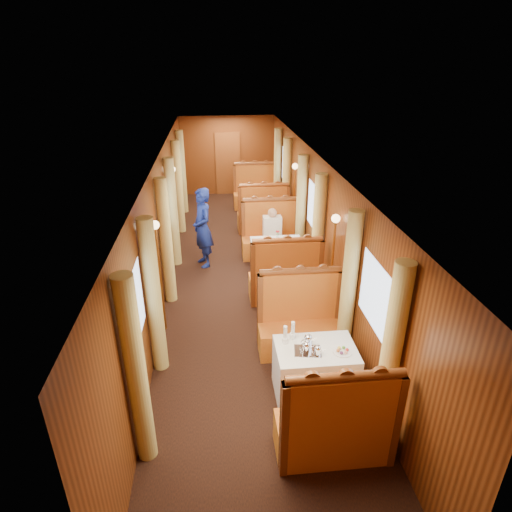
{
  "coord_description": "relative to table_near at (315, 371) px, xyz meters",
  "views": [
    {
      "loc": [
        -0.48,
        -7.91,
        4.21
      ],
      "look_at": [
        0.19,
        -1.25,
        1.05
      ],
      "focal_mm": 30.0,
      "sensor_mm": 36.0,
      "label": 1
    }
  ],
  "objects": [
    {
      "name": "cup_outboard",
      "position": [
        -0.27,
        0.24,
        0.48
      ],
      "size": [
        0.08,
        0.08,
        0.26
      ],
      "rotation": [
        0.0,
        0.0,
        0.04
      ],
      "color": "white",
      "rests_on": "table_near"
    },
    {
      "name": "steward",
      "position": [
        -1.51,
        4.16,
        0.49
      ],
      "size": [
        0.61,
        0.74,
        1.73
      ],
      "primitive_type": "imported",
      "rotation": [
        0.0,
        0.0,
        -1.22
      ],
      "color": "navy",
      "rests_on": "floor"
    },
    {
      "name": "wall_far",
      "position": [
        -0.75,
        9.5,
        0.88
      ],
      "size": [
        3.0,
        0.01,
        2.5
      ],
      "primitive_type": null,
      "rotation": [
        1.57,
        0.0,
        0.0
      ],
      "color": "brown",
      "rests_on": "floor"
    },
    {
      "name": "wall_left",
      "position": [
        -2.25,
        3.5,
        0.88
      ],
      "size": [
        0.01,
        12.0,
        2.5
      ],
      "primitive_type": null,
      "rotation": [
        1.57,
        0.0,
        1.57
      ],
      "color": "brown",
      "rests_on": "floor"
    },
    {
      "name": "curtain_left_near_b",
      "position": [
        -2.13,
        0.78,
        0.8
      ],
      "size": [
        0.22,
        0.22,
        2.35
      ],
      "primitive_type": "cylinder",
      "color": "#D5C36D",
      "rests_on": "floor"
    },
    {
      "name": "sconce_right_fore",
      "position": [
        0.65,
        1.75,
        1.01
      ],
      "size": [
        0.14,
        0.14,
        1.95
      ],
      "color": "#BF8C3F",
      "rests_on": "floor"
    },
    {
      "name": "banquette_mid_fwd",
      "position": [
        0.0,
        2.49,
        0.05
      ],
      "size": [
        1.3,
        0.55,
        1.34
      ],
      "color": "#AD3913",
      "rests_on": "floor"
    },
    {
      "name": "curtain_right_far_b",
      "position": [
        0.63,
        7.78,
        0.8
      ],
      "size": [
        0.22,
        0.22,
        2.35
      ],
      "primitive_type": "cylinder",
      "color": "#D5C36D",
      "rests_on": "floor"
    },
    {
      "name": "passenger",
      "position": [
        -0.0,
        4.24,
        0.37
      ],
      "size": [
        0.4,
        0.44,
        0.76
      ],
      "color": "beige",
      "rests_on": "banquette_mid_aft"
    },
    {
      "name": "curtain_right_far_a",
      "position": [
        0.63,
        6.22,
        0.8
      ],
      "size": [
        0.22,
        0.22,
        2.35
      ],
      "primitive_type": "cylinder",
      "color": "#D5C36D",
      "rests_on": "floor"
    },
    {
      "name": "banquette_near_aft",
      "position": [
        0.0,
        1.01,
        0.05
      ],
      "size": [
        1.3,
        0.55,
        1.34
      ],
      "color": "#AD3913",
      "rests_on": "floor"
    },
    {
      "name": "banquette_near_fwd",
      "position": [
        0.0,
        -1.01,
        0.05
      ],
      "size": [
        1.3,
        0.55,
        1.34
      ],
      "color": "#AD3913",
      "rests_on": "floor"
    },
    {
      "name": "sconce_left_aft",
      "position": [
        -2.15,
        5.25,
        1.01
      ],
      "size": [
        0.14,
        0.14,
        1.95
      ],
      "color": "#BF8C3F",
      "rests_on": "floor"
    },
    {
      "name": "teapot_right",
      "position": [
        -0.02,
        -0.14,
        0.43
      ],
      "size": [
        0.15,
        0.12,
        0.11
      ],
      "primitive_type": null,
      "rotation": [
        0.0,
        0.0,
        -0.09
      ],
      "color": "silver",
      "rests_on": "tea_tray"
    },
    {
      "name": "curtain_left_mid_a",
      "position": [
        -2.13,
        2.72,
        0.8
      ],
      "size": [
        0.22,
        0.22,
        2.35
      ],
      "primitive_type": "cylinder",
      "color": "#D5C36D",
      "rests_on": "floor"
    },
    {
      "name": "curtain_right_near_a",
      "position": [
        0.63,
        -0.78,
        0.8
      ],
      "size": [
        0.22,
        0.22,
        2.35
      ],
      "primitive_type": "cylinder",
      "color": "#D5C36D",
      "rests_on": "floor"
    },
    {
      "name": "table_far",
      "position": [
        0.0,
        7.0,
        0.0
      ],
      "size": [
        1.05,
        0.72,
        0.75
      ],
      "primitive_type": "cube",
      "color": "white",
      "rests_on": "floor"
    },
    {
      "name": "table_near",
      "position": [
        0.0,
        0.0,
        0.0
      ],
      "size": [
        1.05,
        0.72,
        0.75
      ],
      "primitive_type": "cube",
      "color": "white",
      "rests_on": "floor"
    },
    {
      "name": "curtain_left_far_a",
      "position": [
        -2.13,
        6.22,
        0.8
      ],
      "size": [
        0.22,
        0.22,
        2.35
      ],
      "primitive_type": "cylinder",
      "color": "#D5C36D",
      "rests_on": "floor"
    },
    {
      "name": "cup_inboard",
      "position": [
        -0.39,
        0.15,
        0.48
      ],
      "size": [
        0.08,
        0.08,
        0.26
      ],
      "rotation": [
        0.0,
        0.0,
        0.32
      ],
      "color": "white",
      "rests_on": "table_near"
    },
    {
      "name": "banquette_far_fwd",
      "position": [
        0.0,
        5.99,
        0.05
      ],
      "size": [
        1.3,
        0.55,
        1.34
      ],
      "color": "#AD3913",
      "rests_on": "floor"
    },
    {
      "name": "ceiling",
      "position": [
        -0.75,
        3.5,
        2.12
      ],
      "size": [
        3.0,
        12.0,
        0.01
      ],
      "primitive_type": null,
      "rotation": [
        3.14,
        0.0,
        0.0
      ],
      "color": "silver",
      "rests_on": "wall_left"
    },
    {
      "name": "tea_tray",
      "position": [
        -0.13,
        -0.06,
        0.38
      ],
      "size": [
        0.38,
        0.31,
        0.01
      ],
      "primitive_type": "cube",
      "rotation": [
        0.0,
        0.0,
        -0.15
      ],
      "color": "silver",
      "rests_on": "table_near"
    },
    {
      "name": "curtain_right_mid_a",
      "position": [
        0.63,
        2.72,
        0.8
      ],
      "size": [
        0.22,
        0.22,
        2.35
      ],
      "primitive_type": "cylinder",
      "color": "#D5C36D",
      "rests_on": "floor"
    },
    {
      "name": "banquette_mid_aft",
      "position": [
        0.0,
        4.51,
        0.05
      ],
      "size": [
        1.3,
        0.55,
        1.34
      ],
      "color": "#AD3913",
      "rests_on": "floor"
    },
    {
      "name": "curtain_left_near_a",
      "position": [
        -2.13,
        -0.78,
        0.8
      ],
      "size": [
        0.22,
        0.22,
        2.35
      ],
      "primitive_type": "cylinder",
      "color": "#D5C36D",
      "rests_on": "floor"
    },
    {
      "name": "window_left_near",
      "position": [
        -2.24,
        0.0,
        1.07
      ],
      "size": [
        0.01,
        1.2,
        0.9
      ],
      "primitive_type": null,
      "rotation": [
        1.57,
        0.0,
        1.57
      ],
      "color": "#97ADCD",
      "rests_on": "wall_left"
    },
    {
      "name": "curtain_right_near_b",
      "position": [
        0.63,
        0.78,
        0.8
      ],
      "size": [
        0.22,
        0.22,
        2.35
      ],
      "primitive_type": "cylinder",
      "color": "#D5C36D",
      "rests_on": "floor"
    },
    {
      "name": "curtain_right_mid_b",
      "position": [
        0.63,
        4.28,
        0.8
      ],
      "size": [
        0.22,
        0.22,
        2.35
      ],
      "primitive_type": "cylinder",
      "color": "#D5C36D",
      "rests_on": "floor"
    },
    {
      "name": "window_left_far",
      "position": [
        -2.24,
        7.0,
        1.07
      ],
      "size": [
        0.01,
        1.2,
        0.9
      ],
      "primitive_type": null,
      "rotation": [
        1.57,
        0.0,
        1.57
      ],
      "color": "#97ADCD",
      "rests_on": "wall_left"
    },
    {
      "name": "window_right_near",
      "position": [
        0.74,
        0.0,
        1.07
      ],
      "size": [
        0.01,
        1.2,
        0.9
      ],
      "primitive_type": null,
      "rotation": [
        1.57,
        0.0,
        -1.57
      ],
      "color": "#97ADCD",
      "rests_on": "wall_right"
    },
    {
      "name": "floor",
      "position": [
        -0.75,
        3.5,
        -0.38
      ],
      "size": [
        3.0,
        12.0,
        0.01
      ],
      "primitive_type": null,
      "color": "black",
      "rests_on": "ground"
    },
    {
      "name": "rose_vase_mid",
      "position": [
        0.01,
        3.52,
        0.55
      ],
      "size": [
        0.06,
        0.06,
        0.36
      ],
      "rotation": [
        0.0,
        0.0,
        -0.17
      ],
      "color": "silver",
      "rests_on": "table_mid"
    },
    {
      "name": "doorway_far",
      "position": [
        -0.75,
        9.47,
        0.62
      ],
      "size": [
        0.8,
        0.04,
        2.0
      ],
      "primitive_type": "cube",
      "color": "brown",
      "rests_on": "floor"
    },
    {
      "name": "banquette_far_aft",
      "position": [
        0.0,
        8.01,
        0.05
      ],
      "size": [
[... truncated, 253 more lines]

